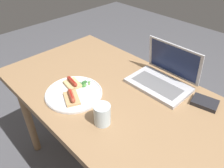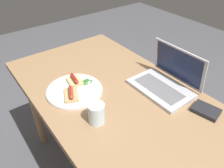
# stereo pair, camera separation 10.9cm
# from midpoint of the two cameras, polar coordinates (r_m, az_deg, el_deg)

# --- Properties ---
(desk) EXTENTS (1.34, 0.74, 0.73)m
(desk) POSITION_cam_midpoint_polar(r_m,az_deg,el_deg) (1.17, 3.96, -6.00)
(desk) COLOR #93704C
(desk) RESTS_ON ground_plane
(laptop) EXTENTS (0.32, 0.24, 0.21)m
(laptop) POSITION_cam_midpoint_polar(r_m,az_deg,el_deg) (1.19, 16.35, 0.53)
(laptop) COLOR #B7B7BC
(laptop) RESTS_ON desk
(plate) EXTENTS (0.29, 0.29, 0.02)m
(plate) POSITION_cam_midpoint_polar(r_m,az_deg,el_deg) (1.14, -7.09, -1.73)
(plate) COLOR silver
(plate) RESTS_ON desk
(sausage_toast_left) EXTENTS (0.10, 0.08, 0.04)m
(sausage_toast_left) POSITION_cam_midpoint_polar(r_m,az_deg,el_deg) (1.18, -7.20, 0.88)
(sausage_toast_left) COLOR tan
(sausage_toast_left) RESTS_ON plate
(sausage_toast_middle) EXTENTS (0.13, 0.11, 0.04)m
(sausage_toast_middle) POSITION_cam_midpoint_polar(r_m,az_deg,el_deg) (1.09, -7.85, -2.71)
(sausage_toast_middle) COLOR tan
(sausage_toast_middle) RESTS_ON plate
(salad_pile) EXTENTS (0.06, 0.07, 0.01)m
(salad_pile) POSITION_cam_midpoint_polar(r_m,az_deg,el_deg) (1.18, -4.27, 0.51)
(salad_pile) COLOR #387A33
(salad_pile) RESTS_ON plate
(drinking_glass) EXTENTS (0.07, 0.07, 0.10)m
(drinking_glass) POSITION_cam_midpoint_polar(r_m,az_deg,el_deg) (0.94, -0.77, -7.81)
(drinking_glass) COLOR silver
(drinking_glass) RESTS_ON desk
(external_drive) EXTENTS (0.13, 0.11, 0.02)m
(external_drive) POSITION_cam_midpoint_polar(r_m,az_deg,el_deg) (1.12, 25.92, -6.34)
(external_drive) COLOR #232328
(external_drive) RESTS_ON desk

